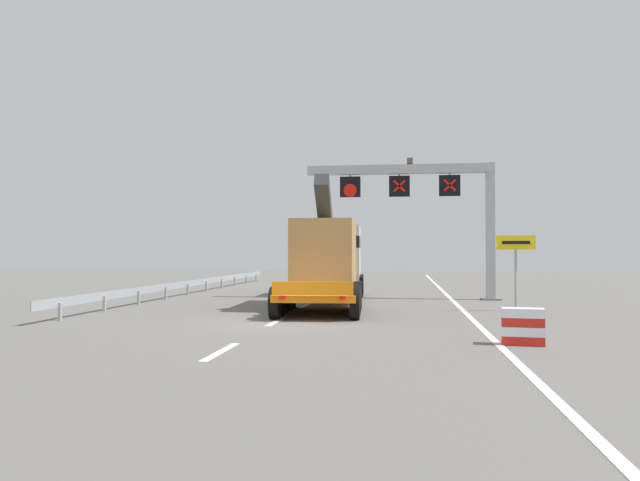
{
  "coord_description": "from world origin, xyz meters",
  "views": [
    {
      "loc": [
        3.87,
        -19.7,
        2.27
      ],
      "look_at": [
        0.1,
        8.52,
        2.81
      ],
      "focal_mm": 34.79,
      "sensor_mm": 36.0,
      "label": 1
    }
  ],
  "objects_px": {
    "exit_sign_yellow": "(516,254)",
    "crash_barrier_striped": "(523,327)",
    "overhead_lane_gantry": "(427,193)",
    "heavy_haul_truck_orange": "(330,258)"
  },
  "relations": [
    {
      "from": "overhead_lane_gantry",
      "to": "crash_barrier_striped",
      "type": "xyz_separation_m",
      "value": [
        1.74,
        -14.69,
        -4.72
      ]
    },
    {
      "from": "heavy_haul_truck_orange",
      "to": "crash_barrier_striped",
      "type": "bearing_deg",
      "value": -63.28
    },
    {
      "from": "exit_sign_yellow",
      "to": "crash_barrier_striped",
      "type": "xyz_separation_m",
      "value": [
        -1.41,
        -8.92,
        -1.75
      ]
    },
    {
      "from": "crash_barrier_striped",
      "to": "exit_sign_yellow",
      "type": "bearing_deg",
      "value": 81.0
    },
    {
      "from": "overhead_lane_gantry",
      "to": "exit_sign_yellow",
      "type": "distance_m",
      "value": 7.21
    },
    {
      "from": "overhead_lane_gantry",
      "to": "heavy_haul_truck_orange",
      "type": "xyz_separation_m",
      "value": [
        -4.48,
        -2.34,
        -3.18
      ]
    },
    {
      "from": "overhead_lane_gantry",
      "to": "heavy_haul_truck_orange",
      "type": "bearing_deg",
      "value": -152.43
    },
    {
      "from": "heavy_haul_truck_orange",
      "to": "exit_sign_yellow",
      "type": "distance_m",
      "value": 8.37
    },
    {
      "from": "exit_sign_yellow",
      "to": "crash_barrier_striped",
      "type": "distance_m",
      "value": 9.2
    },
    {
      "from": "heavy_haul_truck_orange",
      "to": "crash_barrier_striped",
      "type": "xyz_separation_m",
      "value": [
        6.22,
        -12.35,
        -1.54
      ]
    }
  ]
}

